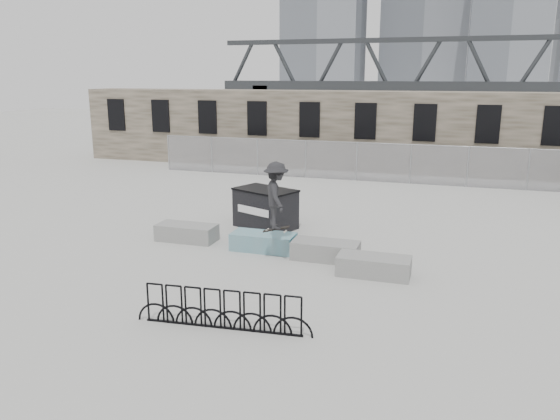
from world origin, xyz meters
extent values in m
plane|color=#A9A9A4|center=(0.00, 0.00, 0.00)|extent=(120.00, 120.00, 0.00)
cube|color=brown|center=(0.00, 16.25, 2.25)|extent=(36.00, 2.50, 4.50)
cube|color=black|center=(-16.00, 14.98, 2.90)|extent=(1.20, 0.12, 2.00)
cube|color=black|center=(-12.80, 14.98, 2.90)|extent=(1.20, 0.12, 2.00)
cube|color=black|center=(-9.60, 14.98, 2.90)|extent=(1.20, 0.12, 2.00)
cube|color=black|center=(-6.40, 14.98, 2.90)|extent=(1.20, 0.12, 2.00)
cube|color=black|center=(-3.20, 14.98, 2.90)|extent=(1.20, 0.12, 2.00)
cube|color=black|center=(0.00, 14.98, 2.90)|extent=(1.20, 0.12, 2.00)
cube|color=black|center=(3.20, 14.98, 2.90)|extent=(1.20, 0.12, 2.00)
cube|color=black|center=(6.40, 14.98, 2.90)|extent=(1.20, 0.12, 2.00)
cube|color=black|center=(9.60, 14.98, 2.90)|extent=(1.20, 0.12, 2.00)
cylinder|color=gray|center=(-11.00, 12.50, 1.00)|extent=(0.06, 0.06, 2.00)
cylinder|color=gray|center=(-8.25, 12.50, 1.00)|extent=(0.06, 0.06, 2.00)
cylinder|color=gray|center=(-5.50, 12.50, 1.00)|extent=(0.06, 0.06, 2.00)
cylinder|color=gray|center=(-2.75, 12.50, 1.00)|extent=(0.06, 0.06, 2.00)
cylinder|color=gray|center=(0.00, 12.50, 1.00)|extent=(0.06, 0.06, 2.00)
cylinder|color=gray|center=(2.75, 12.50, 1.00)|extent=(0.06, 0.06, 2.00)
cylinder|color=gray|center=(5.50, 12.50, 1.00)|extent=(0.06, 0.06, 2.00)
cylinder|color=gray|center=(8.25, 12.50, 1.00)|extent=(0.06, 0.06, 2.00)
cube|color=#99999E|center=(0.00, 12.50, 1.00)|extent=(22.00, 0.02, 2.00)
cylinder|color=gray|center=(0.00, 12.50, 2.00)|extent=(22.00, 0.04, 0.04)
cube|color=gray|center=(-3.57, 0.19, 0.27)|extent=(2.00, 0.90, 0.55)
cube|color=#2D471E|center=(-3.57, 0.19, 0.49)|extent=(1.76, 0.66, 0.10)
cube|color=teal|center=(-0.77, -0.01, 0.27)|extent=(2.00, 0.90, 0.55)
cube|color=#2D471E|center=(-0.77, -0.01, 0.49)|extent=(1.76, 0.66, 0.10)
cube|color=gray|center=(1.30, -0.28, 0.27)|extent=(2.00, 0.90, 0.55)
cube|color=#2D471E|center=(1.30, -0.28, 0.49)|extent=(1.76, 0.66, 0.10)
cube|color=gray|center=(2.88, -1.21, 0.27)|extent=(2.00, 0.90, 0.55)
cube|color=#2D471E|center=(2.88, -1.21, 0.49)|extent=(1.76, 0.66, 0.10)
cube|color=black|center=(-1.57, 2.51, 0.69)|extent=(2.45, 2.00, 1.38)
cube|color=black|center=(-1.57, 2.51, 1.40)|extent=(2.52, 2.07, 0.06)
cube|color=white|center=(-1.83, 1.91, 0.74)|extent=(1.37, 0.60, 0.26)
cube|color=black|center=(0.20, -5.49, 0.02)|extent=(3.59, 0.35, 0.04)
torus|color=black|center=(-1.37, -5.61, 0.45)|extent=(0.89, 0.12, 0.89)
torus|color=black|center=(-0.92, -5.58, 0.45)|extent=(0.89, 0.12, 0.89)
torus|color=black|center=(-0.48, -5.54, 0.45)|extent=(0.89, 0.12, 0.89)
torus|color=black|center=(-0.03, -5.50, 0.45)|extent=(0.89, 0.12, 0.89)
torus|color=black|center=(0.42, -5.47, 0.45)|extent=(0.89, 0.12, 0.89)
torus|color=black|center=(0.87, -5.43, 0.45)|extent=(0.89, 0.12, 0.89)
torus|color=black|center=(1.32, -5.39, 0.45)|extent=(0.89, 0.12, 0.89)
torus|color=black|center=(1.77, -5.36, 0.45)|extent=(0.89, 0.12, 0.89)
cube|color=slate|center=(12.00, 85.00, 17.00)|extent=(12.00, 12.00, 34.00)
cube|color=#2D3033|center=(10.00, 55.00, 4.00)|extent=(70.00, 3.00, 1.20)
cube|color=#2D3033|center=(10.00, 55.00, 9.50)|extent=(70.00, 0.60, 0.60)
cube|color=gray|center=(-20.00, 55.00, 2.00)|extent=(2.00, 3.00, 4.00)
imported|color=#232326|center=(-0.09, -0.81, 1.99)|extent=(1.25, 1.47, 1.98)
cube|color=black|center=(-0.09, -0.81, 0.97)|extent=(0.81, 0.31, 0.21)
cylinder|color=beige|center=(-0.37, -0.88, 0.92)|extent=(0.06, 0.03, 0.06)
cylinder|color=beige|center=(-0.37, -0.74, 0.92)|extent=(0.06, 0.03, 0.06)
cylinder|color=beige|center=(0.19, -0.88, 0.92)|extent=(0.06, 0.03, 0.06)
cylinder|color=beige|center=(0.19, -0.74, 0.92)|extent=(0.06, 0.03, 0.06)
camera|label=1|loc=(4.72, -15.59, 5.42)|focal=35.00mm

